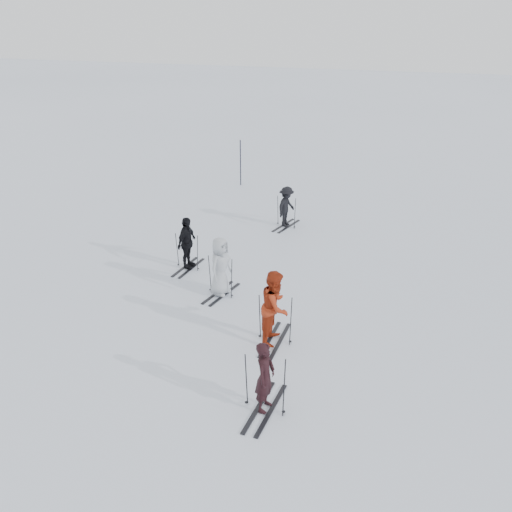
{
  "coord_description": "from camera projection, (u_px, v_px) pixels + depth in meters",
  "views": [
    {
      "loc": [
        4.44,
        -13.41,
        7.78
      ],
      "look_at": [
        0.0,
        1.0,
        1.0
      ],
      "focal_mm": 40.0,
      "sensor_mm": 36.0,
      "label": 1
    }
  ],
  "objects": [
    {
      "name": "skier_uphill_far",
      "position": [
        286.0,
        207.0,
        21.17
      ],
      "size": [
        0.8,
        1.09,
        1.51
      ],
      "primitive_type": "imported",
      "rotation": [
        0.0,
        0.0,
        1.3
      ],
      "color": "black",
      "rests_on": "ground"
    },
    {
      "name": "skier_near_dark",
      "position": [
        265.0,
        378.0,
        11.55
      ],
      "size": [
        0.42,
        0.6,
        1.57
      ],
      "primitive_type": "imported",
      "rotation": [
        0.0,
        0.0,
        1.5
      ],
      "color": "black",
      "rests_on": "ground"
    },
    {
      "name": "skier_uphill_left",
      "position": [
        187.0,
        244.0,
        17.78
      ],
      "size": [
        0.51,
        1.02,
        1.67
      ],
      "primitive_type": "imported",
      "rotation": [
        0.0,
        0.0,
        1.46
      ],
      "color": "black",
      "rests_on": "ground"
    },
    {
      "name": "ground",
      "position": [
        246.0,
        302.0,
        16.07
      ],
      "size": [
        120.0,
        120.0,
        0.0
      ],
      "primitive_type": "plane",
      "color": "silver",
      "rests_on": "ground"
    },
    {
      "name": "skis_uphill_far",
      "position": [
        286.0,
        211.0,
        21.24
      ],
      "size": [
        1.8,
        1.26,
        1.19
      ],
      "primitive_type": null,
      "rotation": [
        0.0,
        0.0,
        1.3
      ],
      "color": "black",
      "rests_on": "ground"
    },
    {
      "name": "skis_grey",
      "position": [
        221.0,
        275.0,
        16.28
      ],
      "size": [
        1.8,
        1.2,
        1.2
      ],
      "primitive_type": null,
      "rotation": [
        0.0,
        0.0,
        1.36
      ],
      "color": "black",
      "rests_on": "ground"
    },
    {
      "name": "skier_red",
      "position": [
        275.0,
        308.0,
        13.87
      ],
      "size": [
        0.73,
        0.93,
        1.88
      ],
      "primitive_type": "imported",
      "rotation": [
        0.0,
        0.0,
        1.55
      ],
      "color": "#9B2B11",
      "rests_on": "ground"
    },
    {
      "name": "skis_red",
      "position": [
        275.0,
        318.0,
        13.99
      ],
      "size": [
        1.8,
        0.98,
        1.3
      ],
      "primitive_type": null,
      "rotation": [
        0.0,
        0.0,
        1.55
      ],
      "color": "black",
      "rests_on": "ground"
    },
    {
      "name": "piste_marker",
      "position": [
        240.0,
        163.0,
        25.84
      ],
      "size": [
        0.05,
        0.05,
        2.08
      ],
      "primitive_type": "cylinder",
      "rotation": [
        0.0,
        0.0,
        0.18
      ],
      "color": "black",
      "rests_on": "ground"
    },
    {
      "name": "skier_grey",
      "position": [
        220.0,
        267.0,
        16.17
      ],
      "size": [
        0.71,
        0.94,
        1.72
      ],
      "primitive_type": "imported",
      "rotation": [
        0.0,
        0.0,
        1.36
      ],
      "color": "#A9AFB3",
      "rests_on": "ground"
    },
    {
      "name": "skis_uphill_left",
      "position": [
        187.0,
        251.0,
        17.88
      ],
      "size": [
        1.72,
        1.04,
        1.19
      ],
      "primitive_type": null,
      "rotation": [
        0.0,
        0.0,
        1.46
      ],
      "color": "black",
      "rests_on": "ground"
    },
    {
      "name": "skis_near_dark",
      "position": [
        265.0,
        383.0,
        11.59
      ],
      "size": [
        1.9,
        1.1,
        1.34
      ],
      "primitive_type": null,
      "rotation": [
        0.0,
        0.0,
        1.5
      ],
      "color": "black",
      "rests_on": "ground"
    }
  ]
}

